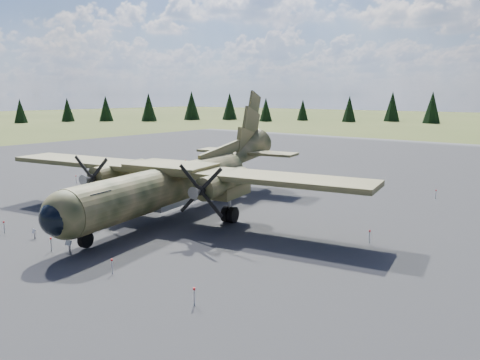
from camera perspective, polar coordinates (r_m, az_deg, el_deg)
The scene contains 7 objects.
ground at distance 40.36m, azimuth -6.62°, elevation -3.13°, with size 500.00×500.00×0.00m, color brown.
apron at distance 47.77m, azimuth 1.88°, elevation -0.95°, with size 120.00×120.00×0.04m, color #5A5B5F.
transport_plane at distance 37.36m, azimuth -7.35°, elevation 0.44°, with size 31.47×28.30×10.38m.
info_placard_left at distance 33.82m, azimuth -23.81°, elevation -5.86°, with size 0.43×0.22×0.65m.
info_placard_right at distance 30.29m, azimuth -20.16°, elevation -7.33°, with size 0.50×0.28×0.74m.
barrier_fence at distance 40.51m, azimuth -7.17°, elevation -2.35°, with size 33.12×29.62×0.85m.
treeline at distance 40.61m, azimuth -6.52°, elevation 3.90°, with size 293.24×284.62×10.82m.
Camera 1 is at (27.85, -27.66, 9.36)m, focal length 35.00 mm.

